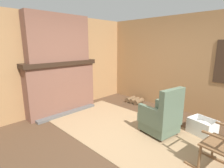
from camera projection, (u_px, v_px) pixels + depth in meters
The scene contains 12 objects.
ground_plane at pixel (123, 142), 3.36m from camera, with size 14.00×14.00×0.00m, color #4C3523.
wood_panel_wall_left at pixel (56, 64), 4.71m from camera, with size 0.06×5.33×2.58m.
wood_panel_wall_back at pixel (183, 64), 4.70m from camera, with size 5.33×0.09×2.58m.
fireplace_hearth at pixel (62, 87), 4.70m from camera, with size 0.56×1.98×1.39m.
chimney_breast at pixel (58, 38), 4.41m from camera, with size 0.31×1.66×1.17m.
area_rug at pixel (129, 131), 3.74m from camera, with size 3.89×1.95×0.01m.
armchair at pixel (161, 118), 3.56m from camera, with size 0.76×0.73×1.02m.
firewood_stack at pixel (135, 100), 5.57m from camera, with size 0.47×0.38×0.15m.
laundry_basket at pixel (202, 127), 3.60m from camera, with size 0.56×0.49×0.33m.
oil_lamp_vase at pixel (45, 59), 4.29m from camera, with size 0.12×0.12×0.25m.
storage_case at pixel (68, 58), 4.75m from camera, with size 0.17×0.23×0.12m.
decorative_plate_on_mantel at pixel (56, 56), 4.49m from camera, with size 0.07×0.28×0.28m.
Camera 1 is at (1.98, -2.29, 1.84)m, focal length 28.00 mm.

